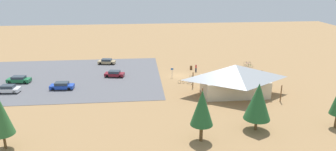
{
  "coord_description": "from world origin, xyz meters",
  "views": [
    {
      "loc": [
        9.19,
        67.14,
        21.75
      ],
      "look_at": [
        2.7,
        3.37,
        1.2
      ],
      "focal_mm": 33.69,
      "sensor_mm": 36.0,
      "label": 1
    }
  ],
  "objects_px": {
    "bike_pavilion": "(235,78)",
    "car_maroon_inner_stall": "(114,74)",
    "bicycle_white_by_bin": "(246,67)",
    "bicycle_purple_near_porch": "(247,63)",
    "trash_bin": "(191,68)",
    "pine_midwest": "(202,108)",
    "bicycle_orange_yard_center": "(182,82)",
    "pine_west": "(0,114)",
    "bicycle_red_edge_south": "(203,78)",
    "pine_east": "(258,101)",
    "visitor_near_lot": "(222,76)",
    "lot_sign": "(172,71)",
    "bicycle_yellow_yard_right": "(236,68)",
    "bicycle_green_trailside": "(250,66)",
    "bicycle_teal_yard_left": "(193,77)",
    "car_tan_front_row": "(107,61)",
    "visitor_crossing_yard": "(196,68)",
    "car_green_far_end": "(19,79)",
    "car_blue_second_row": "(62,86)",
    "car_white_aisle_side": "(8,89)",
    "bicycle_blue_edge_north": "(190,83)"
  },
  "relations": [
    {
      "from": "lot_sign",
      "to": "bicycle_green_trailside",
      "type": "relative_size",
      "value": 1.72
    },
    {
      "from": "lot_sign",
      "to": "car_blue_second_row",
      "type": "relative_size",
      "value": 0.47
    },
    {
      "from": "bicycle_green_trailside",
      "to": "bicycle_red_edge_south",
      "type": "distance_m",
      "value": 15.81
    },
    {
      "from": "pine_west",
      "to": "bicycle_yellow_yard_right",
      "type": "distance_m",
      "value": 52.71
    },
    {
      "from": "pine_midwest",
      "to": "bicycle_red_edge_south",
      "type": "distance_m",
      "value": 27.04
    },
    {
      "from": "bicycle_white_by_bin",
      "to": "bicycle_red_edge_south",
      "type": "xyz_separation_m",
      "value": [
        12.03,
        6.89,
        -0.05
      ]
    },
    {
      "from": "bicycle_white_by_bin",
      "to": "car_green_far_end",
      "type": "relative_size",
      "value": 0.28
    },
    {
      "from": "bicycle_green_trailside",
      "to": "car_white_aisle_side",
      "type": "relative_size",
      "value": 0.29
    },
    {
      "from": "bicycle_red_edge_south",
      "to": "car_tan_front_row",
      "type": "height_order",
      "value": "car_tan_front_row"
    },
    {
      "from": "bicycle_orange_yard_center",
      "to": "car_blue_second_row",
      "type": "relative_size",
      "value": 0.34
    },
    {
      "from": "car_blue_second_row",
      "to": "bicycle_green_trailside",
      "type": "bearing_deg",
      "value": -164.84
    },
    {
      "from": "lot_sign",
      "to": "bicycle_white_by_bin",
      "type": "relative_size",
      "value": 1.62
    },
    {
      "from": "trash_bin",
      "to": "lot_sign",
      "type": "distance_m",
      "value": 7.75
    },
    {
      "from": "pine_east",
      "to": "car_white_aisle_side",
      "type": "relative_size",
      "value": 1.64
    },
    {
      "from": "pine_west",
      "to": "bicycle_red_edge_south",
      "type": "height_order",
      "value": "pine_west"
    },
    {
      "from": "bicycle_yellow_yard_right",
      "to": "bicycle_purple_near_porch",
      "type": "distance_m",
      "value": 5.27
    },
    {
      "from": "bike_pavilion",
      "to": "car_maroon_inner_stall",
      "type": "height_order",
      "value": "bike_pavilion"
    },
    {
      "from": "bicycle_white_by_bin",
      "to": "visitor_near_lot",
      "type": "relative_size",
      "value": 0.82
    },
    {
      "from": "bike_pavilion",
      "to": "visitor_crossing_yard",
      "type": "height_order",
      "value": "bike_pavilion"
    },
    {
      "from": "car_tan_front_row",
      "to": "visitor_near_lot",
      "type": "bearing_deg",
      "value": 150.04
    },
    {
      "from": "lot_sign",
      "to": "bicycle_orange_yard_center",
      "type": "bearing_deg",
      "value": 110.26
    },
    {
      "from": "trash_bin",
      "to": "bicycle_white_by_bin",
      "type": "relative_size",
      "value": 0.66
    },
    {
      "from": "bicycle_yellow_yard_right",
      "to": "visitor_near_lot",
      "type": "xyz_separation_m",
      "value": [
        5.47,
        7.32,
        0.49
      ]
    },
    {
      "from": "pine_west",
      "to": "bicycle_red_edge_south",
      "type": "relative_size",
      "value": 5.26
    },
    {
      "from": "trash_bin",
      "to": "pine_midwest",
      "type": "distance_m",
      "value": 34.48
    },
    {
      "from": "lot_sign",
      "to": "pine_west",
      "type": "xyz_separation_m",
      "value": [
        25.14,
        27.74,
        3.52
      ]
    },
    {
      "from": "bicycle_purple_near_porch",
      "to": "visitor_near_lot",
      "type": "relative_size",
      "value": 1.11
    },
    {
      "from": "pine_midwest",
      "to": "bicycle_yellow_yard_right",
      "type": "relative_size",
      "value": 5.38
    },
    {
      "from": "pine_west",
      "to": "pine_east",
      "type": "xyz_separation_m",
      "value": [
        -34.54,
        -1.77,
        -0.42
      ]
    },
    {
      "from": "lot_sign",
      "to": "pine_west",
      "type": "bearing_deg",
      "value": 47.81
    },
    {
      "from": "trash_bin",
      "to": "bicycle_white_by_bin",
      "type": "height_order",
      "value": "trash_bin"
    },
    {
      "from": "bicycle_blue_edge_north",
      "to": "lot_sign",
      "type": "bearing_deg",
      "value": -58.07
    },
    {
      "from": "bicycle_white_by_bin",
      "to": "visitor_near_lot",
      "type": "xyz_separation_m",
      "value": [
        7.93,
        7.22,
        0.47
      ]
    },
    {
      "from": "car_tan_front_row",
      "to": "car_white_aisle_side",
      "type": "bearing_deg",
      "value": 47.46
    },
    {
      "from": "bike_pavilion",
      "to": "pine_west",
      "type": "distance_m",
      "value": 39.29
    },
    {
      "from": "bicycle_teal_yard_left",
      "to": "car_green_far_end",
      "type": "distance_m",
      "value": 36.99
    },
    {
      "from": "bicycle_white_by_bin",
      "to": "bicycle_purple_near_porch",
      "type": "distance_m",
      "value": 3.87
    },
    {
      "from": "pine_west",
      "to": "bicycle_purple_near_porch",
      "type": "xyz_separation_m",
      "value": [
        -45.25,
        -35.92,
        -4.54
      ]
    },
    {
      "from": "pine_midwest",
      "to": "visitor_near_lot",
      "type": "xyz_separation_m",
      "value": [
        -9.9,
        -25.69,
        -4.02
      ]
    },
    {
      "from": "trash_bin",
      "to": "visitor_near_lot",
      "type": "distance_m",
      "value": 9.84
    },
    {
      "from": "car_blue_second_row",
      "to": "bicycle_purple_near_porch",
      "type": "bearing_deg",
      "value": -162.28
    },
    {
      "from": "bicycle_teal_yard_left",
      "to": "car_tan_front_row",
      "type": "relative_size",
      "value": 0.32
    },
    {
      "from": "bike_pavilion",
      "to": "car_maroon_inner_stall",
      "type": "bearing_deg",
      "value": -29.23
    },
    {
      "from": "bicycle_yellow_yard_right",
      "to": "bicycle_orange_yard_center",
      "type": "bearing_deg",
      "value": 31.47
    },
    {
      "from": "bicycle_white_by_bin",
      "to": "car_white_aisle_side",
      "type": "height_order",
      "value": "car_white_aisle_side"
    },
    {
      "from": "bicycle_orange_yard_center",
      "to": "bicycle_purple_near_porch",
      "type": "height_order",
      "value": "bicycle_purple_near_porch"
    },
    {
      "from": "bike_pavilion",
      "to": "pine_east",
      "type": "distance_m",
      "value": 14.61
    },
    {
      "from": "bicycle_green_trailside",
      "to": "car_green_far_end",
      "type": "relative_size",
      "value": 0.26
    },
    {
      "from": "bicycle_blue_edge_north",
      "to": "car_white_aisle_side",
      "type": "xyz_separation_m",
      "value": [
        35.71,
        1.25,
        0.42
      ]
    },
    {
      "from": "pine_west",
      "to": "pine_midwest",
      "type": "relative_size",
      "value": 1.05
    }
  ]
}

